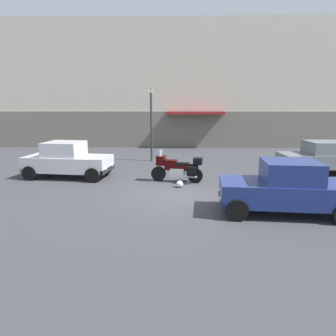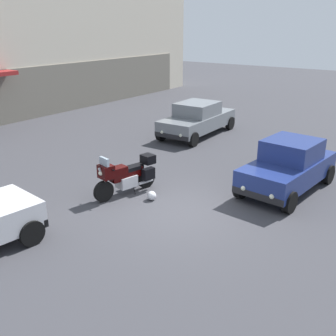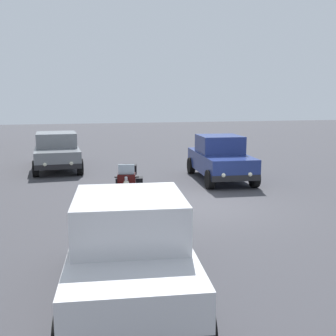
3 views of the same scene
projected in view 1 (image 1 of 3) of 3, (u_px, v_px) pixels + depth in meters
ground_plane at (176, 194)px, 11.56m from camera, size 80.00×80.00×0.00m
building_facade_rear at (176, 86)px, 24.67m from camera, size 39.95×3.40×9.68m
motorcycle at (178, 168)px, 13.31m from camera, size 2.24×0.99×1.36m
helmet at (180, 184)px, 12.50m from camera, size 0.28×0.28×0.28m
car_hatchback_near at (285, 188)px, 9.35m from camera, size 3.98×2.10×1.64m
car_sedan_far at (327, 157)px, 15.03m from camera, size 4.62×2.03×1.56m
car_wagon_end at (67, 160)px, 14.14m from camera, size 4.00×2.19×1.64m
streetlamp_curbside at (151, 117)px, 17.88m from camera, size 0.28×0.94×4.18m
bollard_curbside at (54, 152)px, 18.34m from camera, size 0.16×0.16×1.03m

